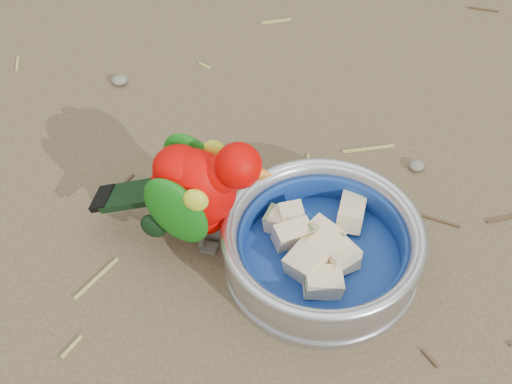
{
  "coord_description": "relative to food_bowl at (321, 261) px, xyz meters",
  "views": [
    {
      "loc": [
        -0.13,
        -0.46,
        0.64
      ],
      "look_at": [
        -0.02,
        0.03,
        0.08
      ],
      "focal_mm": 50.0,
      "sensor_mm": 36.0,
      "label": 1
    }
  ],
  "objects": [
    {
      "name": "ground",
      "position": [
        -0.04,
        0.02,
        -0.01
      ],
      "size": [
        60.0,
        60.0,
        0.0
      ],
      "primitive_type": "plane",
      "color": "brown"
    },
    {
      "name": "food_bowl",
      "position": [
        0.0,
        0.0,
        0.0
      ],
      "size": [
        0.21,
        0.21,
        0.02
      ],
      "primitive_type": "cylinder",
      "color": "#B2B2BA",
      "rests_on": "ground"
    },
    {
      "name": "bowl_wall",
      "position": [
        0.0,
        0.0,
        0.03
      ],
      "size": [
        0.21,
        0.21,
        0.04
      ],
      "primitive_type": null,
      "color": "#B2B2BA",
      "rests_on": "food_bowl"
    },
    {
      "name": "fruit_wedges",
      "position": [
        0.0,
        0.0,
        0.02
      ],
      "size": [
        0.13,
        0.13,
        0.03
      ],
      "primitive_type": null,
      "color": "beige",
      "rests_on": "food_bowl"
    },
    {
      "name": "lory_parrot",
      "position": [
        -0.12,
        0.06,
        0.07
      ],
      "size": [
        0.21,
        0.16,
        0.15
      ],
      "primitive_type": null,
      "rotation": [
        0.0,
        0.0,
        -2.02
      ],
      "color": "#CF0200",
      "rests_on": "ground"
    },
    {
      "name": "ground_debris",
      "position": [
        -0.06,
        0.11,
        -0.01
      ],
      "size": [
        0.9,
        0.8,
        0.01
      ],
      "primitive_type": null,
      "color": "tan",
      "rests_on": "ground"
    }
  ]
}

